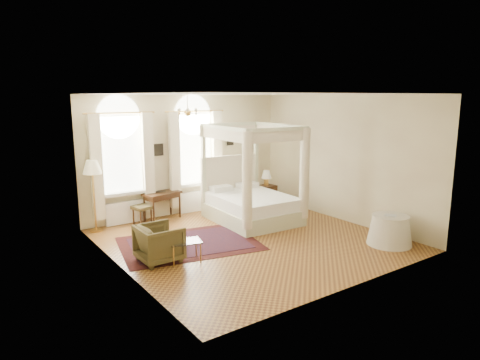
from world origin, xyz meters
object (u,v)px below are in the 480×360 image
(floor_lamp, at_px, (92,171))
(stool, at_px, (142,209))
(coffee_table, at_px, (185,243))
(armchair, at_px, (159,243))
(canopy_bed, at_px, (252,200))
(side_table, at_px, (390,230))
(writing_desk, at_px, (162,196))
(nightstand, at_px, (267,196))

(floor_lamp, bearing_deg, stool, -6.23)
(coffee_table, bearing_deg, armchair, 142.73)
(canopy_bed, distance_m, side_table, 3.53)
(canopy_bed, relative_size, armchair, 3.06)
(stool, relative_size, armchair, 0.62)
(coffee_table, bearing_deg, stool, 84.28)
(canopy_bed, bearing_deg, coffee_table, -151.48)
(coffee_table, distance_m, floor_lamp, 3.33)
(writing_desk, relative_size, floor_lamp, 0.61)
(canopy_bed, relative_size, side_table, 2.59)
(armchair, bearing_deg, stool, -15.84)
(writing_desk, bearing_deg, coffee_table, -106.88)
(coffee_table, distance_m, side_table, 4.54)
(floor_lamp, bearing_deg, nightstand, -6.43)
(stool, xyz_separation_m, floor_lamp, (-1.15, 0.13, 1.09))
(canopy_bed, distance_m, floor_lamp, 4.06)
(nightstand, xyz_separation_m, armchair, (-4.46, -2.15, 0.05))
(writing_desk, bearing_deg, floor_lamp, -180.00)
(armchair, distance_m, floor_lamp, 2.96)
(canopy_bed, relative_size, nightstand, 3.90)
(canopy_bed, bearing_deg, writing_desk, 141.59)
(armchair, height_order, floor_lamp, floor_lamp)
(stool, height_order, coffee_table, stool)
(armchair, height_order, side_table, armchair)
(stool, distance_m, side_table, 6.04)
(canopy_bed, bearing_deg, armchair, -159.32)
(nightstand, xyz_separation_m, coffee_table, (-4.05, -2.46, 0.06))
(armchair, xyz_separation_m, floor_lamp, (-0.45, 2.70, 1.13))
(writing_desk, height_order, coffee_table, writing_desk)
(armchair, bearing_deg, floor_lamp, 8.84)
(canopy_bed, distance_m, stool, 2.86)
(nightstand, height_order, side_table, side_table)
(nightstand, bearing_deg, stool, 173.51)
(coffee_table, height_order, floor_lamp, floor_lamp)
(stool, bearing_deg, canopy_bed, -28.59)
(canopy_bed, bearing_deg, side_table, -66.41)
(nightstand, relative_size, writing_desk, 0.60)
(canopy_bed, xyz_separation_m, floor_lamp, (-3.66, 1.49, 0.93))
(canopy_bed, xyz_separation_m, nightstand, (1.25, 0.94, -0.25))
(armchair, bearing_deg, canopy_bed, -70.02)
(writing_desk, bearing_deg, stool, -168.64)
(canopy_bed, height_order, armchair, canopy_bed)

